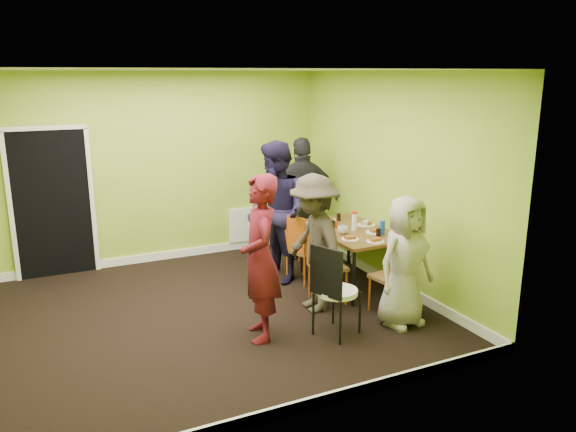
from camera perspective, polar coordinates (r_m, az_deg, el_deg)
name	(u,v)px	position (r m, az deg, el deg)	size (l,w,h in m)	color
ground	(210,314)	(6.79, -7.98, -9.85)	(5.00, 5.00, 0.00)	black
room_walls	(203,233)	(6.49, -8.59, -1.75)	(5.04, 4.54, 2.82)	#86A82B
dining_table	(352,233)	(7.51, 6.50, -1.77)	(0.90, 1.50, 0.75)	black
chair_left_far	(300,245)	(7.53, 1.25, -2.95)	(0.50, 0.50, 0.94)	#CC5413
chair_left_near	(322,260)	(6.88, 3.46, -4.46)	(0.45, 0.45, 0.98)	#CC5413
chair_back_end	(308,213)	(8.40, 2.08, 0.28)	(0.51, 0.57, 1.03)	#CC5413
chair_front_end	(395,272)	(6.65, 10.86, -5.57)	(0.44, 0.45, 0.94)	#CC5413
chair_bentwood	(333,287)	(6.01, 4.62, -7.16)	(0.53, 0.52, 1.03)	black
easel	(286,204)	(8.83, -0.18, 1.27)	(0.62, 0.59, 1.56)	brown
plate_near_left	(315,223)	(7.74, 2.76, -0.74)	(0.25, 0.25, 0.01)	white
plate_near_right	(350,239)	(7.04, 6.32, -2.35)	(0.22, 0.22, 0.01)	white
plate_far_back	(328,220)	(7.92, 4.06, -0.40)	(0.23, 0.23, 0.01)	white
plate_far_front	(375,241)	(6.99, 8.86, -2.56)	(0.22, 0.22, 0.01)	white
plate_wall_back	(366,225)	(7.73, 7.96, -0.88)	(0.25, 0.25, 0.01)	white
plate_wall_front	(375,232)	(7.39, 8.84, -1.63)	(0.25, 0.25, 0.01)	white
thermos	(354,222)	(7.43, 6.77, -0.61)	(0.07, 0.07, 0.22)	white
blue_bottle	(382,228)	(7.29, 9.55, -1.17)	(0.07, 0.07, 0.18)	#1748AD
orange_bottle	(336,224)	(7.57, 4.95, -0.82)	(0.03, 0.03, 0.09)	#CC5413
glass_mid	(333,224)	(7.55, 4.55, -0.81)	(0.06, 0.06, 0.10)	black
glass_back	(339,217)	(7.91, 5.17, -0.10)	(0.06, 0.06, 0.11)	black
glass_front	(378,232)	(7.22, 9.17, -1.64)	(0.06, 0.06, 0.10)	black
cup_a	(343,230)	(7.26, 5.61, -1.42)	(0.13, 0.13, 0.10)	white
cup_b	(365,224)	(7.65, 7.86, -0.77)	(0.09, 0.09, 0.08)	white
person_standing	(260,258)	(5.87, -2.85, -4.32)	(0.65, 0.43, 1.78)	#590F1A
person_left_far	(277,212)	(7.51, -1.16, 0.36)	(0.93, 0.72, 1.91)	black
person_left_near	(314,243)	(6.60, 2.67, -2.80)	(1.07, 0.61, 1.65)	#332B22
person_back_end	(303,199)	(8.46, 1.54, 1.77)	(1.08, 0.45, 1.85)	black
person_front_end	(405,262)	(6.35, 11.78, -4.55)	(0.73, 0.47, 1.49)	#9B9587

